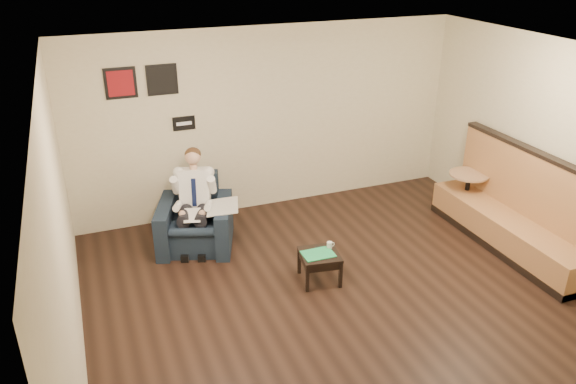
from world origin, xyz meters
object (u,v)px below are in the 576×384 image
object	(u,v)px
smartphone	(320,247)
banquette	(513,202)
side_table	(319,267)
seated_man	(193,207)
cafe_table	(466,196)
green_folder	(318,254)
armchair	(195,215)
coffee_mug	(329,245)

from	to	relation	value
smartphone	banquette	size ratio (longest dim) A/B	0.05
side_table	banquette	world-z (taller)	banquette
side_table	banquette	bearing A→B (deg)	-3.45
seated_man	cafe_table	world-z (taller)	seated_man
seated_man	smartphone	bearing A→B (deg)	-22.28
green_folder	smartphone	world-z (taller)	green_folder
smartphone	cafe_table	size ratio (longest dim) A/B	0.17
side_table	smartphone	world-z (taller)	smartphone
smartphone	banquette	bearing A→B (deg)	12.50
armchair	green_folder	distance (m)	1.87
armchair	cafe_table	xyz separation A→B (m)	(4.01, -0.64, -0.11)
smartphone	seated_man	bearing A→B (deg)	157.49
green_folder	coffee_mug	distance (m)	0.22
side_table	smartphone	size ratio (longest dim) A/B	3.93
green_folder	banquette	bearing A→B (deg)	-3.15
banquette	side_table	bearing A→B (deg)	176.55
seated_man	green_folder	size ratio (longest dim) A/B	3.36
smartphone	banquette	distance (m)	2.74
green_folder	banquette	size ratio (longest dim) A/B	0.15
banquette	armchair	bearing A→B (deg)	158.40
armchair	green_folder	world-z (taller)	armchair
seated_man	armchair	bearing A→B (deg)	90.00
seated_man	green_folder	bearing A→B (deg)	-27.55
armchair	side_table	distance (m)	1.90
seated_man	banquette	xyz separation A→B (m)	(4.04, -1.47, 0.03)
cafe_table	smartphone	bearing A→B (deg)	-166.53
coffee_mug	seated_man	bearing A→B (deg)	139.69
side_table	seated_man	bearing A→B (deg)	134.41
armchair	coffee_mug	world-z (taller)	armchair
banquette	smartphone	bearing A→B (deg)	173.76
seated_man	coffee_mug	distance (m)	1.90
green_folder	banquette	xyz separation A→B (m)	(2.80, -0.15, 0.29)
seated_man	side_table	distance (m)	1.88
side_table	cafe_table	world-z (taller)	cafe_table
side_table	coffee_mug	distance (m)	0.30
green_folder	smartphone	size ratio (longest dim) A/B	3.21
banquette	cafe_table	world-z (taller)	banquette
smartphone	cafe_table	xyz separation A→B (m)	(2.72, 0.65, -0.03)
side_table	smartphone	bearing A→B (deg)	63.91
armchair	coffee_mug	size ratio (longest dim) A/B	12.01
green_folder	cafe_table	xyz separation A→B (m)	(2.81, 0.79, -0.03)
side_table	cafe_table	size ratio (longest dim) A/B	0.65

